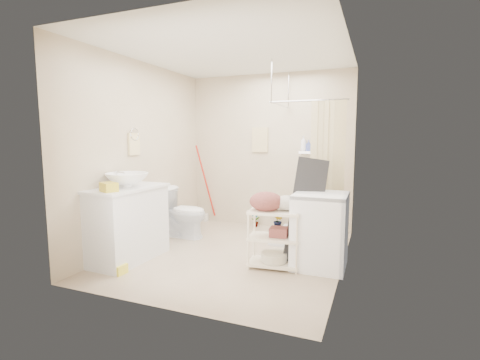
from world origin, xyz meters
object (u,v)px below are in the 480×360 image
Objects in this scene: toilet at (183,212)px; laundry_rack at (274,233)px; vanity at (127,223)px; washing_machine at (320,230)px.

toilet is 1.83m from laundry_rack.
vanity reaches higher than washing_machine.
toilet is 2.24m from washing_machine.
toilet is (0.12, 1.15, -0.08)m from vanity.
toilet is at bearing 166.52° from washing_machine.
vanity is 1.36× the size of toilet.
vanity is 1.16m from toilet.
laundry_rack reaches higher than toilet.
washing_machine is 1.07× the size of laundry_rack.
laundry_rack is (1.80, 0.42, -0.05)m from vanity.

